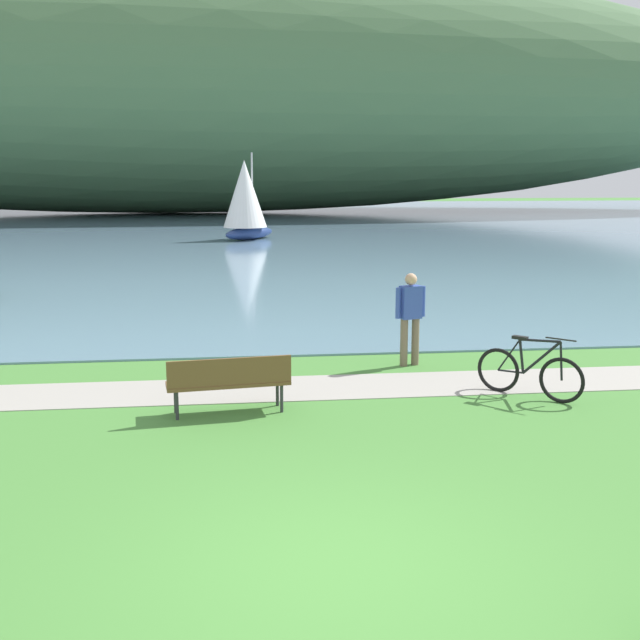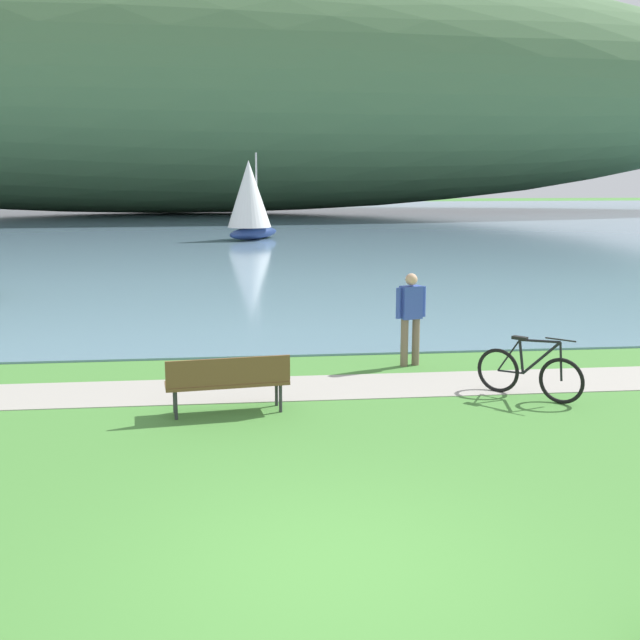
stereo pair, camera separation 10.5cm
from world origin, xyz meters
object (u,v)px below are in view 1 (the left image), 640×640
at_px(park_bench_near_camera, 229,380).
at_px(sailboat_mid_bay, 245,199).
at_px(person_at_shoreline, 410,313).
at_px(bicycle_leaning_near_bench, 529,373).

distance_m(park_bench_near_camera, sailboat_mid_bay, 29.96).
distance_m(park_bench_near_camera, person_at_shoreline, 4.23).
distance_m(bicycle_leaning_near_bench, person_at_shoreline, 2.73).
relative_size(bicycle_leaning_near_bench, sailboat_mid_bay, 0.29).
relative_size(park_bench_near_camera, bicycle_leaning_near_bench, 1.41).
height_order(park_bench_near_camera, bicycle_leaning_near_bench, bicycle_leaning_near_bench).
distance_m(person_at_shoreline, sailboat_mid_bay, 27.43).
xyz_separation_m(bicycle_leaning_near_bench, person_at_shoreline, (-1.40, 2.27, 0.58)).
bearing_deg(person_at_shoreline, bicycle_leaning_near_bench, -58.35).
bearing_deg(park_bench_near_camera, bicycle_leaning_near_bench, 4.02).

